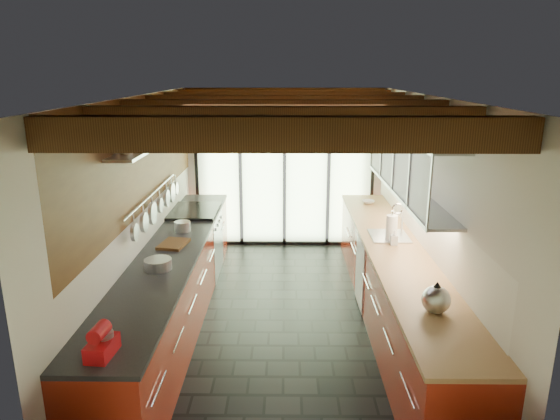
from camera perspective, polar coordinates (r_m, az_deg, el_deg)
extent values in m
plane|color=black|center=(6.06, 0.42, -12.49)|extent=(5.50, 5.50, 0.00)
plane|color=silver|center=(8.25, 0.52, 4.74)|extent=(3.20, 0.00, 3.20)
plane|color=silver|center=(3.03, 0.24, -15.33)|extent=(3.20, 0.00, 3.20)
plane|color=silver|center=(5.80, -15.57, -0.54)|extent=(0.00, 5.50, 5.50)
plane|color=silver|center=(5.79, 16.49, -0.64)|extent=(0.00, 5.50, 5.50)
plane|color=#472814|center=(5.35, 0.48, 12.87)|extent=(5.50, 5.50, 0.00)
cube|color=#593316|center=(3.12, 0.33, 8.67)|extent=(3.14, 0.14, 0.22)
cube|color=#593316|center=(4.02, 0.41, 10.22)|extent=(3.14, 0.14, 0.22)
cube|color=#593316|center=(4.91, 0.46, 11.21)|extent=(3.14, 0.14, 0.22)
cube|color=#593316|center=(5.81, 0.49, 11.90)|extent=(3.14, 0.14, 0.22)
cube|color=#593316|center=(6.71, 0.51, 12.40)|extent=(3.14, 0.14, 0.22)
cube|color=#593316|center=(7.61, 0.53, 12.78)|extent=(3.14, 0.14, 0.22)
cube|color=brown|center=(8.07, 0.54, 12.02)|extent=(3.14, 0.06, 0.50)
plane|color=brown|center=(5.84, -15.23, 6.38)|extent=(0.00, 4.90, 4.90)
plane|color=#C6EAAD|center=(8.28, 0.52, 3.19)|extent=(2.90, 0.00, 2.90)
cube|color=black|center=(8.39, -9.45, 3.15)|extent=(0.05, 0.04, 2.15)
cube|color=black|center=(8.39, 10.49, 3.09)|extent=(0.05, 0.04, 2.15)
cube|color=black|center=(8.23, 0.52, 3.12)|extent=(0.06, 0.05, 2.15)
cube|color=black|center=(8.07, 0.54, 10.60)|extent=(2.90, 0.05, 0.06)
cylinder|color=red|center=(8.03, 0.54, 12.00)|extent=(0.34, 0.04, 0.34)
cylinder|color=beige|center=(8.01, 0.54, 11.99)|extent=(0.28, 0.02, 0.28)
cube|color=#9D2614|center=(6.01, -11.96, -8.46)|extent=(0.65, 5.00, 0.88)
cube|color=black|center=(5.84, -12.21, -4.33)|extent=(0.68, 5.00, 0.04)
cube|color=silver|center=(7.33, -9.56, -3.86)|extent=(0.66, 0.90, 0.90)
cube|color=black|center=(7.18, -9.74, -0.17)|extent=(0.65, 0.90, 0.06)
cube|color=#9D2614|center=(6.00, 12.83, -8.55)|extent=(0.65, 5.00, 0.88)
cube|color=#A17D4E|center=(5.83, 13.11, -4.41)|extent=(0.68, 5.00, 0.04)
cube|color=white|center=(6.30, 9.13, -7.14)|extent=(0.02, 0.60, 0.84)
cube|color=silver|center=(6.19, 12.35, -2.93)|extent=(0.45, 0.52, 0.02)
cylinder|color=silver|center=(6.17, 13.76, -1.38)|extent=(0.02, 0.02, 0.34)
torus|color=silver|center=(6.11, 13.32, 0.14)|extent=(0.14, 0.02, 0.14)
plane|color=silver|center=(5.87, 12.92, 5.35)|extent=(0.00, 3.00, 3.00)
cube|color=#9EA0A5|center=(5.97, 14.32, 2.15)|extent=(0.34, 3.00, 0.03)
cube|color=#9EA0A5|center=(5.86, 14.76, 8.53)|extent=(0.34, 3.00, 0.03)
cylinder|color=silver|center=(6.02, -14.36, 1.80)|extent=(0.02, 2.20, 0.02)
cube|color=silver|center=(5.79, -14.17, 7.63)|extent=(0.28, 2.60, 0.03)
cylinder|color=silver|center=(5.23, -16.28, -2.48)|extent=(0.04, 0.18, 0.18)
cylinder|color=silver|center=(5.55, -15.26, -1.37)|extent=(0.04, 0.22, 0.22)
cylinder|color=silver|center=(5.87, -14.36, -0.37)|extent=(0.04, 0.26, 0.26)
cylinder|color=silver|center=(6.19, -13.55, 0.52)|extent=(0.04, 0.18, 0.18)
cylinder|color=silver|center=(6.52, -12.82, 1.32)|extent=(0.04, 0.22, 0.22)
cylinder|color=silver|center=(6.81, -12.25, 1.95)|extent=(0.04, 0.26, 0.26)
cylinder|color=silver|center=(7.04, -11.82, 2.43)|extent=(0.04, 0.18, 0.18)
cube|color=red|center=(3.85, -19.66, -14.63)|extent=(0.18, 0.29, 0.12)
cylinder|color=red|center=(3.76, -19.96, -12.96)|extent=(0.12, 0.19, 0.11)
cylinder|color=silver|center=(3.87, -19.47, -13.77)|extent=(0.15, 0.15, 0.12)
cylinder|color=silver|center=(6.34, -11.09, -1.86)|extent=(0.23, 0.23, 0.13)
cylinder|color=silver|center=(5.21, -13.76, -6.03)|extent=(0.30, 0.30, 0.11)
cube|color=brown|center=(5.88, -12.07, -3.82)|extent=(0.34, 0.43, 0.03)
sphere|color=silver|center=(4.39, 17.42, -9.62)|extent=(0.30, 0.30, 0.24)
cone|color=black|center=(4.34, 17.56, -8.07)|extent=(0.11, 0.11, 0.06)
cylinder|color=silver|center=(4.50, 16.97, -8.80)|extent=(0.06, 0.09, 0.05)
cylinder|color=white|center=(6.03, 12.63, -2.03)|extent=(0.15, 0.15, 0.30)
cylinder|color=silver|center=(5.97, 12.73, -0.36)|extent=(0.03, 0.03, 0.06)
imported|color=silver|center=(5.89, 12.92, -3.10)|extent=(0.08, 0.08, 0.18)
imported|color=silver|center=(7.66, 10.04, 0.91)|extent=(0.19, 0.19, 0.05)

